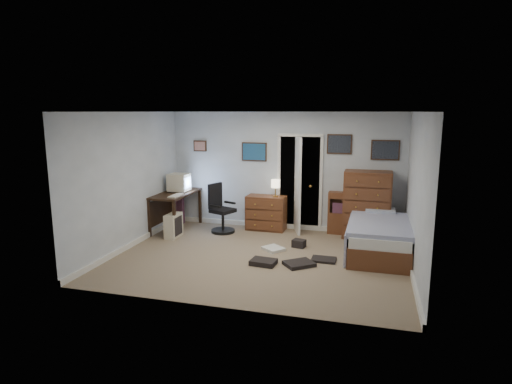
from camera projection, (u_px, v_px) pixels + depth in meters
The scene contains 15 objects.
floor at pixel (260, 258), 7.45m from camera, with size 5.00×4.00×0.02m, color gray.
computer_desk at pixel (172, 201), 9.15m from camera, with size 0.65×1.39×0.80m.
crt_monitor at pixel (179, 182), 9.19m from camera, with size 0.42×0.39×0.39m.
keyboard at pixel (176, 196), 8.71m from camera, with size 0.16×0.43×0.03m, color beige.
pc_tower at pixel (173, 225), 8.62m from camera, with size 0.22×0.45×0.48m.
office_chair at pixel (221, 214), 8.97m from camera, with size 0.65×0.65×1.02m.
media_stack at pixel (180, 208), 9.65m from camera, with size 0.14×0.14×0.71m, color maroon.
low_dresser at pixel (266, 213), 9.15m from camera, with size 0.83×0.41×0.74m, color brown.
table_lamp at pixel (276, 184), 8.98m from camera, with size 0.19×0.19×0.36m.
doorway at pixel (302, 181), 9.33m from camera, with size 0.96×1.12×2.05m.
tall_dresser at pixel (367, 205), 8.53m from camera, with size 0.92×0.54×1.35m, color brown.
headboard_bookcase at pixel (352, 213), 8.75m from camera, with size 0.98×0.28×0.88m.
bed at pixel (379, 236), 7.62m from camera, with size 1.10×2.01×0.66m.
wall_posters at pixel (311, 149), 8.85m from camera, with size 4.38×0.04×0.60m.
floor_clutter at pixel (289, 257), 7.37m from camera, with size 1.40×1.37×0.14m.
Camera 1 is at (1.80, -6.87, 2.51)m, focal length 30.00 mm.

